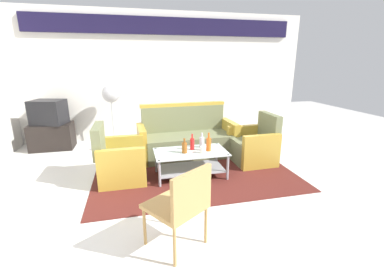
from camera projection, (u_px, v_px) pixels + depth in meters
name	position (u px, v px, depth m)	size (l,w,h in m)	color
ground_plane	(203.00, 194.00, 3.47)	(14.00, 14.00, 0.00)	silver
wall_back	(168.00, 73.00, 5.93)	(6.52, 0.19, 2.80)	silver
rug	(193.00, 170.00, 4.23)	(3.11, 2.23, 0.01)	#511E19
couch	(187.00, 140.00, 4.83)	(1.83, 0.81, 0.96)	#6B704C
armchair_left	(120.00, 161.00, 3.86)	(0.70, 0.76, 0.85)	#6B704C
armchair_right	(254.00, 146.00, 4.54)	(0.72, 0.78, 0.85)	#6B704C
coffee_table	(191.00, 160.00, 3.96)	(1.10, 0.60, 0.40)	silver
bottle_orange	(209.00, 144.00, 3.92)	(0.08, 0.08, 0.29)	#D85919
bottle_brown	(184.00, 147.00, 3.84)	(0.08, 0.08, 0.23)	brown
bottle_red	(192.00, 144.00, 3.98)	(0.07, 0.07, 0.25)	red
bottle_clear	(202.00, 142.00, 4.08)	(0.08, 0.08, 0.24)	silver
cup	(203.00, 150.00, 3.84)	(0.08, 0.08, 0.10)	silver
tv_stand	(52.00, 136.00, 5.24)	(0.80, 0.50, 0.52)	black
television	(49.00, 112.00, 5.11)	(0.70, 0.58, 0.48)	black
pedestal_fan	(111.00, 97.00, 5.35)	(0.36, 0.36, 1.27)	#2D2D33
wicker_chair	(182.00, 202.00, 2.35)	(0.67, 0.67, 0.84)	#AD844C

